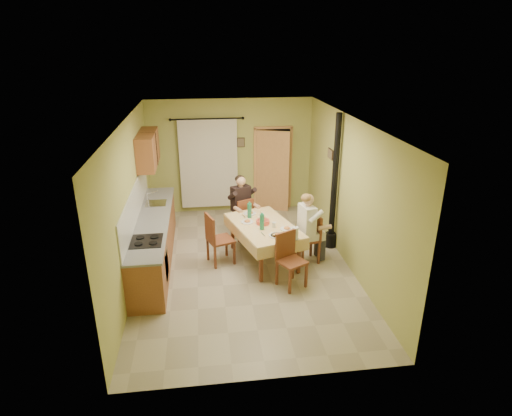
{
  "coord_description": "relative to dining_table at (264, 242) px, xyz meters",
  "views": [
    {
      "loc": [
        -0.71,
        -7.26,
        4.08
      ],
      "look_at": [
        0.25,
        0.1,
        1.15
      ],
      "focal_mm": 30.0,
      "sensor_mm": 36.0,
      "label": 1
    }
  ],
  "objects": [
    {
      "name": "picture_right",
      "position": [
        1.56,
        1.01,
        1.47
      ],
      "size": [
        0.03,
        0.31,
        0.21
      ],
      "primitive_type": "cube",
      "color": "brown",
      "rests_on": "room_shell"
    },
    {
      "name": "dining_table",
      "position": [
        0.0,
        0.0,
        0.0
      ],
      "size": [
        1.47,
        1.94,
        0.76
      ],
      "rotation": [
        0.0,
        0.0,
        0.28
      ],
      "color": "#E3BD79",
      "rests_on": "ground"
    },
    {
      "name": "chair_near",
      "position": [
        0.34,
        -1.01,
        -0.09
      ],
      "size": [
        0.57,
        0.57,
        0.99
      ],
      "rotation": [
        0.0,
        0.0,
        3.62
      ],
      "color": "brown",
      "rests_on": "ground"
    },
    {
      "name": "kitchen_run",
      "position": [
        -2.12,
        0.21,
        0.1
      ],
      "size": [
        0.64,
        3.64,
        1.56
      ],
      "color": "brown",
      "rests_on": "ground"
    },
    {
      "name": "picture_back",
      "position": [
        -0.16,
        2.78,
        1.37
      ],
      "size": [
        0.19,
        0.03,
        0.23
      ],
      "primitive_type": "cube",
      "color": "black",
      "rests_on": "room_shell"
    },
    {
      "name": "chair_right",
      "position": [
        0.85,
        -0.16,
        -0.09
      ],
      "size": [
        0.48,
        0.48,
        0.96
      ],
      "rotation": [
        0.0,
        0.0,
        1.78
      ],
      "color": "brown",
      "rests_on": "ground"
    },
    {
      "name": "doorway",
      "position": [
        0.62,
        2.72,
        0.67
      ],
      "size": [
        0.96,
        0.33,
        2.15
      ],
      "color": "black",
      "rests_on": "ground"
    },
    {
      "name": "chair_far",
      "position": [
        -0.32,
        1.08,
        -0.09
      ],
      "size": [
        0.51,
        0.51,
        0.94
      ],
      "rotation": [
        0.0,
        0.0,
        0.42
      ],
      "color": "brown",
      "rests_on": "ground"
    },
    {
      "name": "man_right",
      "position": [
        0.83,
        -0.16,
        0.5
      ],
      "size": [
        0.54,
        0.63,
        1.39
      ],
      "rotation": [
        0.0,
        0.0,
        1.78
      ],
      "color": "silver",
      "rests_on": "chair_right"
    },
    {
      "name": "tableware",
      "position": [
        0.04,
        -0.09,
        0.45
      ],
      "size": [
        0.95,
        1.46,
        0.33
      ],
      "color": "white",
      "rests_on": "dining_table"
    },
    {
      "name": "curtain",
      "position": [
        -0.96,
        2.71,
        0.88
      ],
      "size": [
        1.7,
        0.07,
        2.22
      ],
      "color": "black",
      "rests_on": "ground"
    },
    {
      "name": "stove_flue",
      "position": [
        1.49,
        0.41,
        0.64
      ],
      "size": [
        0.24,
        0.24,
        2.8
      ],
      "color": "black",
      "rests_on": "ground"
    },
    {
      "name": "chair_left",
      "position": [
        -0.86,
        0.01,
        -0.09
      ],
      "size": [
        0.58,
        0.58,
        1.02
      ],
      "rotation": [
        0.0,
        0.0,
        -1.24
      ],
      "color": "brown",
      "rests_on": "ground"
    },
    {
      "name": "man_far",
      "position": [
        -0.32,
        1.09,
        0.5
      ],
      "size": [
        0.65,
        0.6,
        1.39
      ],
      "rotation": [
        0.0,
        0.0,
        0.42
      ],
      "color": "black",
      "rests_on": "chair_far"
    },
    {
      "name": "room_shell",
      "position": [
        -0.41,
        -0.19,
        1.44
      ],
      "size": [
        4.04,
        6.04,
        2.82
      ],
      "color": "tan",
      "rests_on": "ground"
    },
    {
      "name": "floor",
      "position": [
        -0.41,
        -0.19,
        -0.38
      ],
      "size": [
        4.0,
        6.0,
        0.01
      ],
      "primitive_type": "cube",
      "color": "tan",
      "rests_on": "ground"
    },
    {
      "name": "upper_cabinets",
      "position": [
        -2.23,
        1.51,
        1.57
      ],
      "size": [
        0.35,
        1.4,
        0.7
      ],
      "primitive_type": "cube",
      "color": "brown",
      "rests_on": "room_shell"
    }
  ]
}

